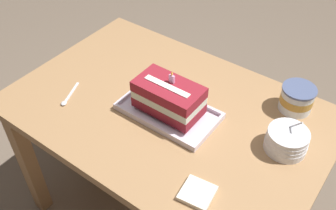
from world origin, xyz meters
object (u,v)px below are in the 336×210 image
at_px(birthday_cake, 169,97).
at_px(napkin_pile, 197,193).
at_px(bowl_stack, 287,140).
at_px(ice_cream_tub, 297,98).
at_px(serving_spoon_near_tray, 67,99).
at_px(foil_tray, 169,112).

xyz_separation_m(birthday_cake, napkin_pile, (0.28, -0.23, -0.07)).
relative_size(bowl_stack, ice_cream_tub, 1.15).
bearing_deg(ice_cream_tub, serving_spoon_near_tray, -146.98).
relative_size(foil_tray, ice_cream_tub, 2.91).
xyz_separation_m(bowl_stack, ice_cream_tub, (-0.05, 0.20, 0.01)).
bearing_deg(foil_tray, ice_cream_tub, 39.65).
xyz_separation_m(serving_spoon_near_tray, napkin_pile, (0.64, -0.06, 0.00)).
relative_size(ice_cream_tub, napkin_pile, 1.15).
relative_size(birthday_cake, serving_spoon_near_tray, 1.74).
height_order(foil_tray, napkin_pile, foil_tray).
bearing_deg(bowl_stack, serving_spoon_near_tray, -161.14).
bearing_deg(ice_cream_tub, bowl_stack, -75.77).
bearing_deg(bowl_stack, ice_cream_tub, 104.23).
height_order(serving_spoon_near_tray, napkin_pile, napkin_pile).
relative_size(foil_tray, serving_spoon_near_tray, 2.61).
bearing_deg(birthday_cake, foil_tray, 90.00).
height_order(ice_cream_tub, napkin_pile, ice_cream_tub).
height_order(bowl_stack, serving_spoon_near_tray, bowl_stack).
relative_size(ice_cream_tub, serving_spoon_near_tray, 0.90).
relative_size(birthday_cake, bowl_stack, 1.69).
bearing_deg(ice_cream_tub, napkin_pile, -98.93).
bearing_deg(napkin_pile, bowl_stack, 67.58).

